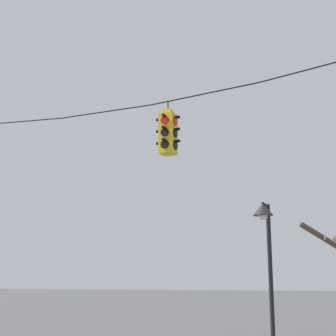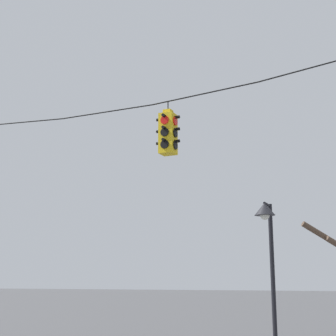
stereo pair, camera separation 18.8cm
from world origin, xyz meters
name	(u,v)px [view 1 (the left image)]	position (x,y,z in m)	size (l,w,h in m)	color
span_wire	(105,100)	(0.00, -0.19, 6.32)	(17.93, 0.03, 0.90)	black
traffic_light_near_left_pole	(168,133)	(1.70, -0.19, 5.28)	(0.58, 0.58, 1.26)	yellow
street_lamp	(265,232)	(3.08, 3.22, 3.24)	(0.55, 0.95, 4.06)	black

